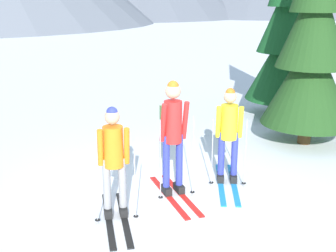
% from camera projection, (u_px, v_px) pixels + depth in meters
% --- Properties ---
extents(ground_plane, '(400.00, 400.00, 0.00)m').
position_uv_depth(ground_plane, '(177.00, 194.00, 7.08)').
color(ground_plane, white).
extents(skier_in_orange, '(0.61, 1.66, 1.63)m').
position_uv_depth(skier_in_orange, '(114.00, 159.00, 6.12)').
color(skier_in_orange, black).
rests_on(skier_in_orange, ground).
extents(skier_in_red, '(0.61, 1.64, 1.85)m').
position_uv_depth(skier_in_red, '(173.00, 131.00, 6.81)').
color(skier_in_red, red).
rests_on(skier_in_red, ground).
extents(skier_in_yellow, '(0.84, 1.71, 1.64)m').
position_uv_depth(skier_in_yellow, '(229.00, 131.00, 7.30)').
color(skier_in_yellow, '#1E84D1').
rests_on(skier_in_yellow, ground).
extents(pine_tree_near, '(1.92, 1.92, 4.64)m').
position_uv_depth(pine_tree_near, '(313.00, 44.00, 8.91)').
color(pine_tree_near, '#51381E').
rests_on(pine_tree_near, ground).
extents(pine_tree_mid, '(1.96, 1.96, 4.73)m').
position_uv_depth(pine_tree_mid, '(287.00, 32.00, 11.09)').
color(pine_tree_mid, '#51381E').
rests_on(pine_tree_mid, ground).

